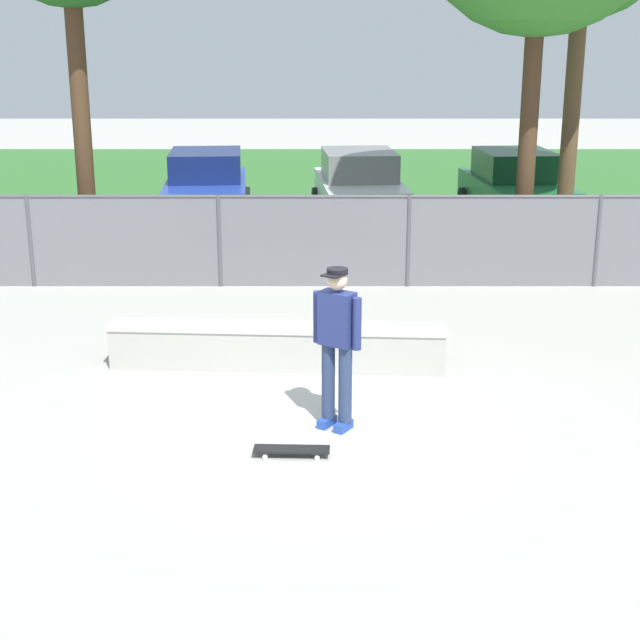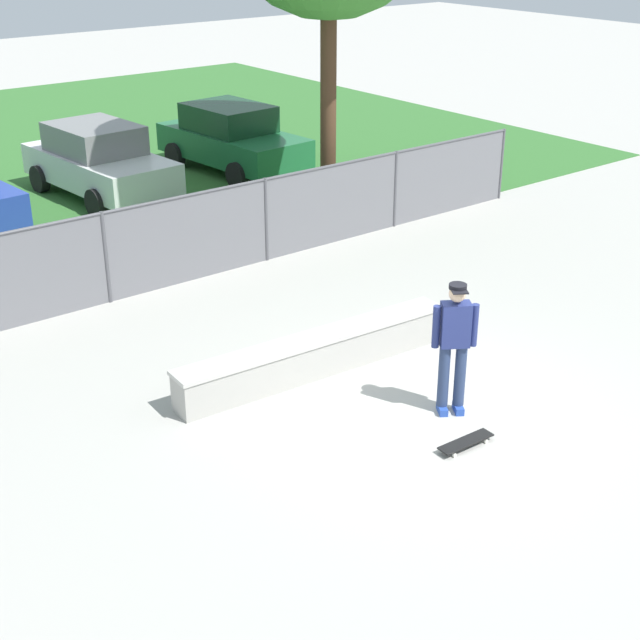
{
  "view_description": "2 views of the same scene",
  "coord_description": "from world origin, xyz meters",
  "px_view_note": "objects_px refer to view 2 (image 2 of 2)",
  "views": [
    {
      "loc": [
        0.11,
        -9.96,
        4.25
      ],
      "look_at": [
        0.12,
        1.21,
        0.85
      ],
      "focal_mm": 52.94,
      "sensor_mm": 36.0,
      "label": 1
    },
    {
      "loc": [
        -7.63,
        -7.46,
        6.21
      ],
      "look_at": [
        -0.37,
        1.82,
        0.82
      ],
      "focal_mm": 51.19,
      "sensor_mm": 36.0,
      "label": 2
    }
  ],
  "objects_px": {
    "car_green": "(232,138)",
    "skateboarder": "(454,342)",
    "skateboard": "(466,442)",
    "concrete_ledge": "(316,355)",
    "car_white": "(99,161)"
  },
  "relations": [
    {
      "from": "skateboard",
      "to": "car_green",
      "type": "relative_size",
      "value": 0.19
    },
    {
      "from": "concrete_ledge",
      "to": "skateboard",
      "type": "distance_m",
      "value": 2.75
    },
    {
      "from": "skateboard",
      "to": "skateboarder",
      "type": "bearing_deg",
      "value": 57.47
    },
    {
      "from": "car_green",
      "to": "skateboarder",
      "type": "bearing_deg",
      "value": -109.95
    },
    {
      "from": "concrete_ledge",
      "to": "skateboarder",
      "type": "relative_size",
      "value": 2.42
    },
    {
      "from": "skateboard",
      "to": "car_green",
      "type": "bearing_deg",
      "value": 69.23
    },
    {
      "from": "skateboard",
      "to": "car_white",
      "type": "xyz_separation_m",
      "value": [
        1.21,
        12.76,
        0.77
      ]
    },
    {
      "from": "concrete_ledge",
      "to": "skateboard",
      "type": "xyz_separation_m",
      "value": [
        0.27,
        -2.72,
        -0.23
      ]
    },
    {
      "from": "car_green",
      "to": "skateboard",
      "type": "bearing_deg",
      "value": -110.77
    },
    {
      "from": "skateboard",
      "to": "car_green",
      "type": "xyz_separation_m",
      "value": [
        4.84,
        12.75,
        0.77
      ]
    },
    {
      "from": "concrete_ledge",
      "to": "car_white",
      "type": "bearing_deg",
      "value": 81.59
    },
    {
      "from": "concrete_ledge",
      "to": "car_green",
      "type": "height_order",
      "value": "car_green"
    },
    {
      "from": "skateboard",
      "to": "car_green",
      "type": "height_order",
      "value": "car_green"
    },
    {
      "from": "concrete_ledge",
      "to": "car_green",
      "type": "xyz_separation_m",
      "value": [
        5.11,
        10.03,
        0.54
      ]
    },
    {
      "from": "skateboard",
      "to": "car_green",
      "type": "distance_m",
      "value": 13.66
    }
  ]
}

